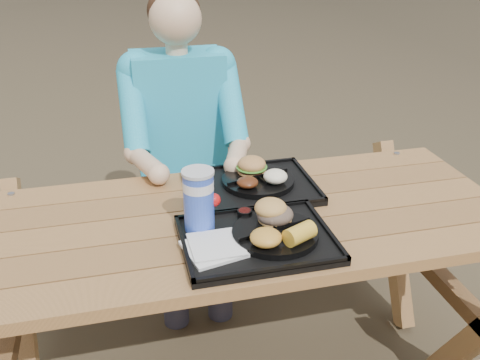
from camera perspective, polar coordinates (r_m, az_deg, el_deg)
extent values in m
cube|color=black|center=(1.61, 1.81, -6.48)|extent=(0.45, 0.35, 0.02)
cube|color=black|center=(1.91, 1.14, -0.82)|extent=(0.45, 0.35, 0.02)
cylinder|color=black|center=(1.61, 3.77, -5.71)|extent=(0.26, 0.26, 0.02)
cylinder|color=black|center=(1.92, 1.93, -0.06)|extent=(0.26, 0.26, 0.02)
cube|color=silver|center=(1.54, -2.85, -7.24)|extent=(0.19, 0.19, 0.02)
cylinder|color=blue|center=(1.61, -4.41, -2.32)|extent=(0.09, 0.09, 0.19)
cylinder|color=#310705|center=(1.70, 0.51, -3.66)|extent=(0.05, 0.05, 0.03)
cylinder|color=gold|center=(1.71, 2.54, -3.39)|extent=(0.04, 0.04, 0.03)
ellipsoid|color=gold|center=(1.53, 2.77, -6.15)|extent=(0.09, 0.09, 0.05)
cube|color=black|center=(1.89, -4.33, -0.82)|extent=(0.05, 0.19, 0.01)
ellipsoid|color=#542510|center=(1.84, 0.80, -0.25)|extent=(0.07, 0.07, 0.03)
ellipsoid|color=white|center=(1.88, 3.80, 0.39)|extent=(0.08, 0.08, 0.05)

